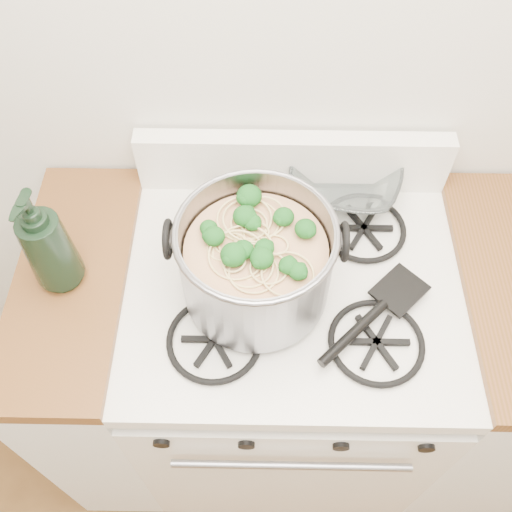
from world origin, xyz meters
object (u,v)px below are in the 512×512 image
Objects in this scene: gas_range at (285,367)px; spatula at (400,288)px; glass_bowl at (344,182)px; bottle at (45,241)px; stock_pot at (256,263)px.

gas_range is 0.55m from spatula.
bottle is at bearing -156.46° from glass_bowl.
stock_pot reaches higher than spatula.
spatula is 1.12× the size of bottle.
glass_bowl is at bearing 54.93° from stock_pot.
stock_pot is 0.33m from spatula.
bottle is (-0.75, 0.03, 0.12)m from spatula.
glass_bowl is 0.40× the size of bottle.
glass_bowl is at bearing 32.61° from bottle.
stock_pot is 0.43m from bottle.
stock_pot is at bearing -163.23° from gas_range.
bottle reaches higher than glass_bowl.
glass_bowl is at bearing 153.48° from spatula.
bottle is (-0.43, 0.02, 0.03)m from stock_pot.
bottle is (-0.64, -0.28, 0.12)m from glass_bowl.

